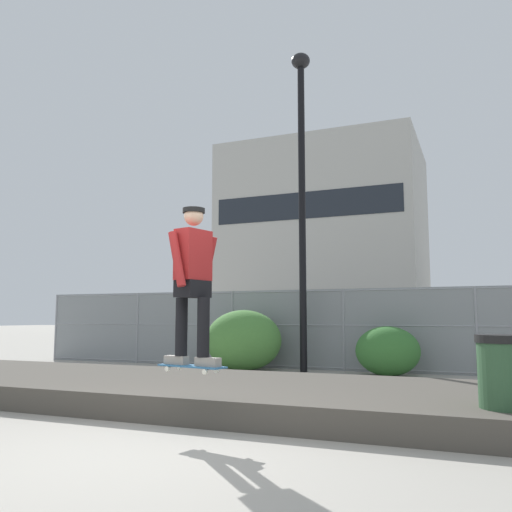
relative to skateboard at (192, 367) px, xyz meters
name	(u,v)px	position (x,y,z in m)	size (l,w,h in m)	color
ground_plane	(138,453)	(-0.07, -0.82, -0.69)	(120.00, 120.00, 0.00)	#9E998E
gravel_berm	(255,395)	(-0.07, 1.88, -0.54)	(13.42, 3.19, 0.31)	#4C473F
skateboard	(192,367)	(0.00, 0.00, 0.00)	(0.82, 0.37, 0.07)	#2D608C
skater	(193,274)	(0.00, 0.00, 0.96)	(0.72, 0.62, 1.68)	gray
chain_fence	(344,329)	(-0.07, 7.09, 0.24)	(16.83, 0.06, 1.85)	gray
street_lamp	(302,171)	(-0.85, 6.53, 3.87)	(0.44, 0.44, 7.41)	black
parked_car_near	(194,329)	(-5.41, 9.73, 0.15)	(4.50, 2.16, 1.66)	#566B4C
parked_car_mid	(398,331)	(0.71, 10.26, 0.15)	(4.56, 2.27, 1.66)	silver
library_building	(327,240)	(-11.49, 48.45, 8.49)	(19.14, 14.90, 18.37)	#B2AFA8
shrub_left	(243,340)	(-2.18, 6.24, -0.01)	(1.77, 1.45, 1.37)	#477F38
shrub_center	(388,351)	(1.02, 6.35, -0.18)	(1.32, 1.08, 1.02)	#336B2D
trash_bin	(509,387)	(3.03, 0.95, -0.17)	(0.59, 0.59, 1.03)	#2D5133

